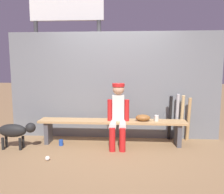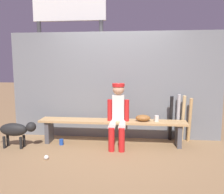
# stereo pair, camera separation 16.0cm
# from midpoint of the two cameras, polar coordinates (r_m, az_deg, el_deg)

# --- Properties ---
(ground_plane) EXTENTS (30.00, 30.00, 0.00)m
(ground_plane) POSITION_cam_midpoint_polar(r_m,az_deg,el_deg) (4.58, -1.02, -11.44)
(ground_plane) COLOR olive
(chainlink_fence) EXTENTS (4.33, 0.03, 2.18)m
(chainlink_fence) POSITION_cam_midpoint_polar(r_m,az_deg,el_deg) (4.77, -0.60, 2.75)
(chainlink_fence) COLOR slate
(chainlink_fence) RESTS_ON ground_plane
(dugout_bench) EXTENTS (2.80, 0.36, 0.47)m
(dugout_bench) POSITION_cam_midpoint_polar(r_m,az_deg,el_deg) (4.47, -1.03, -6.95)
(dugout_bench) COLOR tan
(dugout_bench) RESTS_ON ground_plane
(player_seated) EXTENTS (0.41, 0.55, 1.18)m
(player_seated) POSITION_cam_midpoint_polar(r_m,az_deg,el_deg) (4.29, 0.44, -3.84)
(player_seated) COLOR silver
(player_seated) RESTS_ON ground_plane
(baseball_glove) EXTENTS (0.28, 0.20, 0.12)m
(baseball_glove) POSITION_cam_midpoint_polar(r_m,az_deg,el_deg) (4.43, 6.58, -5.08)
(baseball_glove) COLOR brown
(baseball_glove) RESTS_ON dugout_bench
(bat_aluminum_black) EXTENTS (0.09, 0.28, 0.93)m
(bat_aluminum_black) POSITION_cam_midpoint_polar(r_m,az_deg,el_deg) (4.77, 13.12, -5.08)
(bat_aluminum_black) COLOR black
(bat_aluminum_black) RESTS_ON ground_plane
(bat_aluminum_silver) EXTENTS (0.08, 0.14, 0.95)m
(bat_aluminum_silver) POSITION_cam_midpoint_polar(r_m,az_deg,el_deg) (4.82, 14.73, -4.85)
(bat_aluminum_silver) COLOR #B7B7BC
(bat_aluminum_silver) RESTS_ON ground_plane
(bat_wood_natural) EXTENTS (0.08, 0.17, 0.93)m
(bat_wood_natural) POSITION_cam_midpoint_polar(r_m,az_deg,el_deg) (4.85, 15.86, -4.96)
(bat_wood_natural) COLOR tan
(bat_wood_natural) RESTS_ON ground_plane
(bat_wood_tan) EXTENTS (0.07, 0.16, 0.88)m
(bat_wood_tan) POSITION_cam_midpoint_polar(r_m,az_deg,el_deg) (4.86, 17.38, -5.26)
(bat_wood_tan) COLOR tan
(bat_wood_tan) RESTS_ON ground_plane
(baseball) EXTENTS (0.07, 0.07, 0.07)m
(baseball) POSITION_cam_midpoint_polar(r_m,az_deg,el_deg) (3.99, -16.71, -14.23)
(baseball) COLOR white
(baseball) RESTS_ON ground_plane
(cup_on_ground) EXTENTS (0.08, 0.08, 0.11)m
(cup_on_ground) POSITION_cam_midpoint_polar(r_m,az_deg,el_deg) (4.60, -13.39, -10.84)
(cup_on_ground) COLOR #1E47AD
(cup_on_ground) RESTS_ON ground_plane
(cup_on_bench) EXTENTS (0.08, 0.08, 0.11)m
(cup_on_bench) POSITION_cam_midpoint_polar(r_m,az_deg,el_deg) (4.45, 9.86, -5.15)
(cup_on_bench) COLOR silver
(cup_on_bench) RESTS_ON dugout_bench
(scoreboard) EXTENTS (2.06, 0.27, 3.65)m
(scoreboard) POSITION_cam_midpoint_polar(r_m,az_deg,el_deg) (5.97, -11.23, 17.62)
(scoreboard) COLOR #3F3F42
(scoreboard) RESTS_ON ground_plane
(dog) EXTENTS (0.84, 0.20, 0.49)m
(dog) POSITION_cam_midpoint_polar(r_m,az_deg,el_deg) (4.61, -23.55, -7.63)
(dog) COLOR black
(dog) RESTS_ON ground_plane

